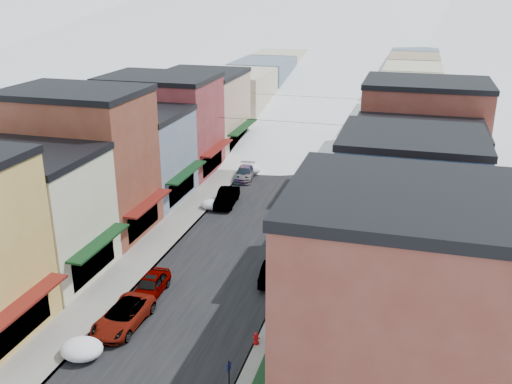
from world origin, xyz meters
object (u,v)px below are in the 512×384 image
Objects in this scene: car_silver_sedan at (151,285)px; trash_can at (308,228)px; car_dark_hatch at (227,197)px; car_white_suv at (123,316)px; streetlamp_near at (317,209)px; fire_hydrant at (256,339)px; car_green_sedan at (274,271)px.

car_silver_sedan is 15.48m from trash_can.
car_white_suv is at bearing -94.67° from car_dark_hatch.
car_silver_sedan is 1.00× the size of streetlamp_near.
car_dark_hatch reaches higher than car_silver_sedan.
car_dark_hatch is 11.56m from streetlamp_near.
fire_hydrant is 0.72× the size of trash_can.
car_green_sedan reaches higher than car_white_suv.
streetlamp_near is at bearing -35.87° from car_dark_hatch.
car_dark_hatch is (-0.25, 21.72, 0.07)m from car_white_suv.
streetlamp_near is at bearing -47.17° from trash_can.
fire_hydrant is (8.70, -3.80, -0.23)m from car_silver_sedan.
car_white_suv is 1.08× the size of car_dark_hatch.
car_silver_sedan is 9.50m from fire_hydrant.
fire_hydrant is 0.18× the size of streetlamp_near.
car_green_sedan is (7.80, 8.38, 0.02)m from car_white_suv.
fire_hydrant is (0.90, -8.17, -0.24)m from car_green_sedan.
car_dark_hatch is at bearing 88.16° from car_silver_sedan.
car_green_sedan is at bearing -102.98° from streetlamp_near.
car_green_sedan is at bearing 48.47° from car_white_suv.
streetlamp_near is at bearing -106.28° from car_green_sedan.
car_silver_sedan is at bearing 156.40° from fire_hydrant.
car_green_sedan is at bearing 26.60° from car_silver_sedan.
trash_can is (9.03, -4.96, -0.09)m from car_dark_hatch.
car_dark_hatch reaches higher than car_white_suv.
car_dark_hatch is at bearing 149.47° from streetlamp_near.
streetlamp_near reaches higher than car_white_suv.
car_dark_hatch is (-0.25, 17.70, 0.06)m from car_silver_sedan.
car_silver_sedan is at bearing -94.52° from car_dark_hatch.
car_white_suv is 11.45m from car_green_sedan.
car_green_sedan is 4.19× the size of trash_can.
trash_can is at bearing 89.71° from fire_hydrant.
car_white_suv is 4.01m from car_silver_sedan.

